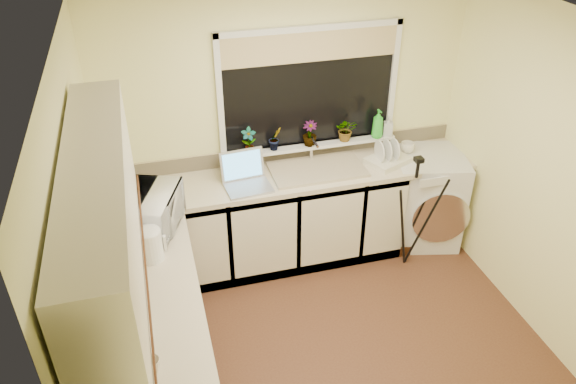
# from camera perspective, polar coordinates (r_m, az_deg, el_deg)

# --- Properties ---
(floor) EXTENTS (3.20, 3.20, 0.00)m
(floor) POSITION_cam_1_polar(r_m,az_deg,el_deg) (4.50, 5.08, -15.72)
(floor) COLOR brown
(floor) RESTS_ON ground
(ceiling) EXTENTS (3.20, 3.20, 0.00)m
(ceiling) POSITION_cam_1_polar(r_m,az_deg,el_deg) (3.15, 7.27, 15.66)
(ceiling) COLOR white
(ceiling) RESTS_ON ground
(wall_back) EXTENTS (3.20, 0.00, 3.20)m
(wall_back) POSITION_cam_1_polar(r_m,az_deg,el_deg) (4.92, -0.18, 6.87)
(wall_back) COLOR #FFFAAA
(wall_back) RESTS_ON ground
(wall_left) EXTENTS (0.00, 3.00, 3.00)m
(wall_left) POSITION_cam_1_polar(r_m,az_deg,el_deg) (3.52, -19.34, -6.74)
(wall_left) COLOR #FFFAAA
(wall_left) RESTS_ON ground
(wall_right) EXTENTS (0.00, 3.00, 3.00)m
(wall_right) POSITION_cam_1_polar(r_m,az_deg,el_deg) (4.46, 25.59, 0.55)
(wall_right) COLOR #FFFAAA
(wall_right) RESTS_ON ground
(base_cabinet_back) EXTENTS (2.55, 0.60, 0.86)m
(base_cabinet_back) POSITION_cam_1_polar(r_m,az_deg,el_deg) (5.01, -2.86, -3.25)
(base_cabinet_back) COLOR silver
(base_cabinet_back) RESTS_ON floor
(base_cabinet_left) EXTENTS (0.54, 2.40, 0.86)m
(base_cabinet_left) POSITION_cam_1_polar(r_m,az_deg,el_deg) (3.83, -12.54, -18.22)
(base_cabinet_left) COLOR silver
(base_cabinet_left) RESTS_ON floor
(worktop_back) EXTENTS (3.20, 0.60, 0.04)m
(worktop_back) POSITION_cam_1_polar(r_m,az_deg,el_deg) (4.83, 0.76, 1.69)
(worktop_back) COLOR beige
(worktop_back) RESTS_ON base_cabinet_back
(worktop_left) EXTENTS (0.60, 2.40, 0.04)m
(worktop_left) POSITION_cam_1_polar(r_m,az_deg,el_deg) (3.50, -13.42, -13.50)
(worktop_left) COLOR beige
(worktop_left) RESTS_ON base_cabinet_left
(upper_cabinet) EXTENTS (0.28, 1.90, 0.70)m
(upper_cabinet) POSITION_cam_1_polar(r_m,az_deg,el_deg) (2.81, -18.37, -2.80)
(upper_cabinet) COLOR silver
(upper_cabinet) RESTS_ON wall_left
(splashback_left) EXTENTS (0.02, 2.40, 0.45)m
(splashback_left) POSITION_cam_1_polar(r_m,az_deg,el_deg) (3.36, -18.92, -11.19)
(splashback_left) COLOR beige
(splashback_left) RESTS_ON wall_left
(splashback_back) EXTENTS (3.20, 0.02, 0.14)m
(splashback_back) POSITION_cam_1_polar(r_m,az_deg,el_deg) (5.02, -0.14, 4.19)
(splashback_back) COLOR beige
(splashback_back) RESTS_ON wall_back
(window_glass) EXTENTS (1.50, 0.02, 1.00)m
(window_glass) POSITION_cam_1_polar(r_m,az_deg,el_deg) (4.83, 2.19, 10.55)
(window_glass) COLOR black
(window_glass) RESTS_ON wall_back
(window_blind) EXTENTS (1.50, 0.02, 0.25)m
(window_blind) POSITION_cam_1_polar(r_m,az_deg,el_deg) (4.68, 2.38, 14.71)
(window_blind) COLOR tan
(window_blind) RESTS_ON wall_back
(windowsill) EXTENTS (1.60, 0.14, 0.03)m
(windowsill) POSITION_cam_1_polar(r_m,az_deg,el_deg) (4.99, 2.25, 4.83)
(windowsill) COLOR white
(windowsill) RESTS_ON wall_back
(sink) EXTENTS (0.82, 0.46, 0.03)m
(sink) POSITION_cam_1_polar(r_m,az_deg,el_deg) (4.86, 3.03, 2.34)
(sink) COLOR tan
(sink) RESTS_ON worktop_back
(faucet) EXTENTS (0.03, 0.03, 0.24)m
(faucet) POSITION_cam_1_polar(r_m,az_deg,el_deg) (4.96, 2.42, 4.42)
(faucet) COLOR silver
(faucet) RESTS_ON worktop_back
(washing_machine) EXTENTS (0.77, 0.75, 0.90)m
(washing_machine) POSITION_cam_1_polar(r_m,az_deg,el_deg) (5.47, 13.86, -0.57)
(washing_machine) COLOR silver
(washing_machine) RESTS_ON floor
(laptop) EXTENTS (0.40, 0.38, 0.27)m
(laptop) POSITION_cam_1_polar(r_m,az_deg,el_deg) (4.64, -4.39, 1.55)
(laptop) COLOR #A6A5AD
(laptop) RESTS_ON worktop_back
(kettle) EXTENTS (0.17, 0.17, 0.23)m
(kettle) POSITION_cam_1_polar(r_m,az_deg,el_deg) (3.91, -14.02, -5.35)
(kettle) COLOR white
(kettle) RESTS_ON worktop_left
(dish_rack) EXTENTS (0.44, 0.39, 0.05)m
(dish_rack) POSITION_cam_1_polar(r_m,az_deg,el_deg) (5.05, 10.24, 3.22)
(dish_rack) COLOR silver
(dish_rack) RESTS_ON worktop_back
(tripod) EXTENTS (0.72, 0.72, 1.12)m
(tripod) POSITION_cam_1_polar(r_m,az_deg,el_deg) (5.02, 12.56, -2.13)
(tripod) COLOR black
(tripod) RESTS_ON floor
(steel_jar) EXTENTS (0.09, 0.09, 0.12)m
(steel_jar) POSITION_cam_1_polar(r_m,az_deg,el_deg) (3.41, -14.91, -13.30)
(steel_jar) COLOR white
(steel_jar) RESTS_ON worktop_left
(microwave) EXTENTS (0.53, 0.63, 0.30)m
(microwave) POSITION_cam_1_polar(r_m,az_deg,el_deg) (4.18, -13.90, -1.95)
(microwave) COLOR white
(microwave) RESTS_ON worktop_left
(plant_a) EXTENTS (0.14, 0.11, 0.24)m
(plant_a) POSITION_cam_1_polar(r_m,az_deg,el_deg) (4.78, -4.06, 5.24)
(plant_a) COLOR #999999
(plant_a) RESTS_ON windowsill
(plant_b) EXTENTS (0.14, 0.12, 0.21)m
(plant_b) POSITION_cam_1_polar(r_m,az_deg,el_deg) (4.84, -1.34, 5.53)
(plant_b) COLOR #999999
(plant_b) RESTS_ON windowsill
(plant_c) EXTENTS (0.16, 0.16, 0.23)m
(plant_c) POSITION_cam_1_polar(r_m,az_deg,el_deg) (4.91, 2.24, 6.02)
(plant_c) COLOR #999999
(plant_c) RESTS_ON windowsill
(plant_d) EXTENTS (0.22, 0.20, 0.21)m
(plant_d) POSITION_cam_1_polar(r_m,az_deg,el_deg) (5.03, 6.00, 6.41)
(plant_d) COLOR #999999
(plant_d) RESTS_ON windowsill
(soap_bottle_green) EXTENTS (0.11, 0.11, 0.27)m
(soap_bottle_green) POSITION_cam_1_polar(r_m,az_deg,el_deg) (5.11, 9.23, 6.95)
(soap_bottle_green) COLOR green
(soap_bottle_green) RESTS_ON windowsill
(soap_bottle_clear) EXTENTS (0.11, 0.11, 0.18)m
(soap_bottle_clear) POSITION_cam_1_polar(r_m,az_deg,el_deg) (5.18, 10.27, 6.72)
(soap_bottle_clear) COLOR #999999
(soap_bottle_clear) RESTS_ON windowsill
(cup_back) EXTENTS (0.13, 0.13, 0.10)m
(cup_back) POSITION_cam_1_polar(r_m,az_deg,el_deg) (5.24, 12.18, 4.47)
(cup_back) COLOR white
(cup_back) RESTS_ON worktop_back
(cup_left) EXTENTS (0.11, 0.11, 0.09)m
(cup_left) POSITION_cam_1_polar(r_m,az_deg,el_deg) (3.22, -13.86, -16.96)
(cup_left) COLOR beige
(cup_left) RESTS_ON worktop_left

